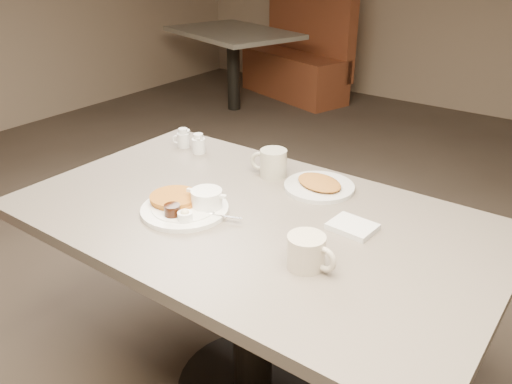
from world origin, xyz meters
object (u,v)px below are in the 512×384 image
Objects in this scene: coffee_mug_far at (272,163)px; creamer_left at (183,139)px; coffee_mug_near at (307,251)px; creamer_right at (199,144)px; diner_table at (252,260)px; main_plate at (187,204)px; booth_back_left at (292,57)px; hash_plate at (319,185)px.

coffee_mug_far is 1.84× the size of creamer_left.
creamer_right is (-0.77, 0.43, -0.01)m from coffee_mug_near.
creamer_left is (-0.57, 0.30, 0.21)m from diner_table.
diner_table is 10.20× the size of coffee_mug_far.
main_plate is at bearing -45.37° from creamer_left.
coffee_mug_near is at bearing -27.23° from creamer_left.
main_plate is at bearing -62.22° from booth_back_left.
coffee_mug_far reaches higher than creamer_left.
coffee_mug_near is 0.09× the size of booth_back_left.
booth_back_left reaches higher than coffee_mug_far.
booth_back_left reaches higher than main_plate.
diner_table is 4.00m from booth_back_left.
coffee_mug_far is (-0.40, 0.42, 0.00)m from coffee_mug_near.
creamer_left is at bearing 152.77° from coffee_mug_near.
hash_plate is 3.82m from booth_back_left.
creamer_left is 0.05× the size of booth_back_left.
coffee_mug_far is 0.20m from hash_plate.
main_plate is 0.56m from creamer_left.
creamer_left is at bearing 134.63° from main_plate.
creamer_left is 1.00× the size of creamer_right.
creamer_right is 0.05× the size of booth_back_left.
coffee_mug_near is 4.29m from booth_back_left.
coffee_mug_far reaches higher than main_plate.
coffee_mug_far is at bearing 80.47° from main_plate.
creamer_right is at bearing -5.87° from creamer_left.
diner_table is at bearing -67.31° from coffee_mug_far.
creamer_right is 3.54m from booth_back_left.
creamer_right is (0.09, -0.01, -0.00)m from creamer_left.
booth_back_left is (-1.86, 3.54, -0.36)m from main_plate.
creamer_right is at bearing 178.39° from coffee_mug_far.
hash_plate is at bearing 116.16° from coffee_mug_near.
diner_table is 0.39m from coffee_mug_near.
booth_back_left is at bearing 116.39° from creamer_right.
hash_plate reaches higher than diner_table.
coffee_mug_far is 3.72m from booth_back_left.
coffee_mug_far reaches higher than diner_table.
coffee_mug_far is 0.46m from creamer_left.
coffee_mug_far is (-0.12, 0.28, 0.22)m from diner_table.
diner_table is 4.81× the size of hash_plate.
coffee_mug_near reaches higher than creamer_left.
coffee_mug_far is 0.47× the size of hash_plate.
creamer_right is at bearing 149.07° from diner_table.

